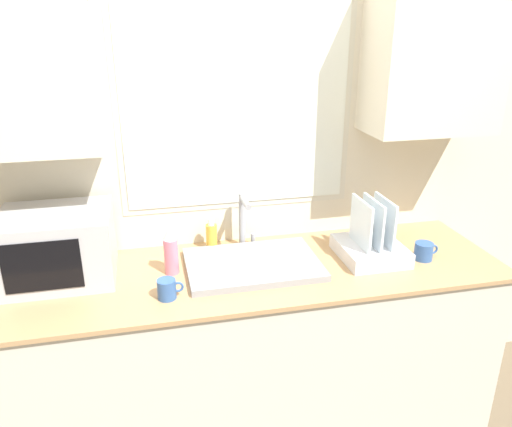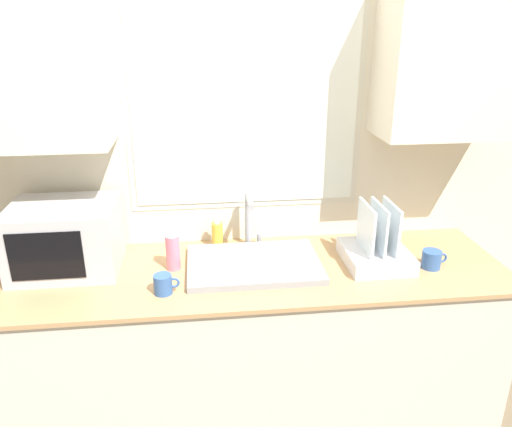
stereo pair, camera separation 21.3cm
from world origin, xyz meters
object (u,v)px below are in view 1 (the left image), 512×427
(dish_rack, at_px, (371,245))
(soap_bottle, at_px, (212,236))
(faucet, at_px, (245,217))
(microwave, at_px, (58,246))
(mug_near_sink, at_px, (167,289))
(spray_bottle, at_px, (171,251))

(dish_rack, relative_size, soap_bottle, 1.98)
(faucet, xyz_separation_m, microwave, (-0.84, -0.13, -0.01))
(dish_rack, distance_m, soap_bottle, 0.76)
(mug_near_sink, bearing_deg, spray_bottle, 81.23)
(spray_bottle, relative_size, soap_bottle, 1.37)
(faucet, height_order, spray_bottle, faucet)
(soap_bottle, bearing_deg, mug_near_sink, -119.87)
(dish_rack, bearing_deg, spray_bottle, 176.76)
(dish_rack, height_order, mug_near_sink, dish_rack)
(microwave, distance_m, spray_bottle, 0.48)
(soap_bottle, distance_m, mug_near_sink, 0.48)
(microwave, xyz_separation_m, mug_near_sink, (0.44, -0.28, -0.11))
(microwave, xyz_separation_m, spray_bottle, (0.47, -0.07, -0.04))
(faucet, bearing_deg, microwave, -171.47)
(microwave, xyz_separation_m, dish_rack, (1.40, -0.12, -0.08))
(microwave, relative_size, spray_bottle, 2.08)
(faucet, bearing_deg, soap_bottle, 175.71)
(soap_bottle, relative_size, mug_near_sink, 1.51)
(dish_rack, height_order, spray_bottle, dish_rack)
(soap_bottle, bearing_deg, dish_rack, -19.72)
(microwave, xyz_separation_m, soap_bottle, (0.68, 0.14, -0.08))
(spray_bottle, distance_m, mug_near_sink, 0.23)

